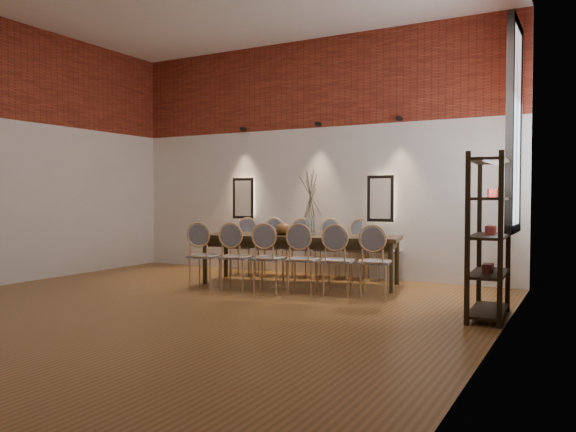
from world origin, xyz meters
The scene contains 30 objects.
floor centered at (0.00, 0.00, -0.01)m, with size 7.00×7.00×0.02m, color brown.
wall_back centered at (0.00, 3.55, 2.00)m, with size 7.00×0.10×4.00m, color silver.
wall_right centered at (3.55, 0.00, 2.00)m, with size 0.10×7.00×4.00m, color silver.
brick_band_back centered at (0.00, 3.48, 3.25)m, with size 7.00×0.02×1.50m, color maroon.
niche_left centered at (-1.30, 3.45, 1.30)m, with size 0.36×0.06×0.66m, color #FFEAC6.
niche_right centered at (1.30, 3.45, 1.30)m, with size 0.36×0.06×0.66m, color #FFEAC6.
spot_fixture_left centered at (-1.30, 3.42, 2.55)m, with size 0.08×0.08×0.10m, color black.
spot_fixture_mid centered at (0.20, 3.42, 2.55)m, with size 0.08×0.08×0.10m, color black.
spot_fixture_right centered at (1.60, 3.42, 2.55)m, with size 0.08×0.08×0.10m, color black.
window_glass centered at (3.46, 2.00, 2.15)m, with size 0.02×0.78×2.38m, color silver.
window_frame centered at (3.44, 2.00, 2.15)m, with size 0.08×0.90×2.50m, color black.
window_mullion centered at (3.44, 2.00, 2.15)m, with size 0.06×0.06×2.40m, color black.
dining_table centered at (0.39, 2.42, 0.38)m, with size 2.97×0.95×0.75m, color #312311.
chair_near_a centered at (-0.68, 1.43, 0.47)m, with size 0.44×0.44×0.94m, color tan, non-canonical shape.
chair_near_b centered at (-0.19, 1.53, 0.47)m, with size 0.44×0.44×0.94m, color tan, non-canonical shape.
chair_near_c centered at (0.29, 1.63, 0.47)m, with size 0.44×0.44×0.94m, color tan, non-canonical shape.
chair_near_d centered at (0.78, 1.72, 0.47)m, with size 0.44×0.44×0.94m, color tan, non-canonical shape.
chair_near_e centered at (1.26, 1.82, 0.47)m, with size 0.44×0.44×0.94m, color tan, non-canonical shape.
chair_near_f centered at (1.75, 1.92, 0.47)m, with size 0.44×0.44×0.94m, color tan, non-canonical shape.
chair_far_a centered at (-0.98, 2.92, 0.47)m, with size 0.44×0.44×0.94m, color tan, non-canonical shape.
chair_far_b centered at (-0.49, 3.01, 0.47)m, with size 0.44×0.44×0.94m, color tan, non-canonical shape.
chair_far_c centered at (-0.01, 3.11, 0.47)m, with size 0.44×0.44×0.94m, color tan, non-canonical shape.
chair_far_d centered at (0.48, 3.21, 0.47)m, with size 0.44×0.44×0.94m, color tan, non-canonical shape.
chair_far_e centered at (0.96, 3.30, 0.47)m, with size 0.44×0.44×0.94m, color tan, non-canonical shape.
chair_far_f centered at (1.45, 3.40, 0.47)m, with size 0.44×0.44×0.94m, color tan, non-canonical shape.
vase centered at (0.54, 2.45, 0.90)m, with size 0.14×0.14×0.30m, color silver.
dried_branches centered at (0.54, 2.45, 1.35)m, with size 0.50×0.50×0.70m, color brown, non-canonical shape.
bowl centered at (0.14, 2.32, 0.84)m, with size 0.24×0.24×0.18m, color brown.
book centered at (0.11, 2.39, 0.77)m, with size 0.26×0.18×0.03m, color #992962.
shelving_rack centered at (3.28, 1.30, 0.90)m, with size 0.38×1.00×1.80m, color black, non-canonical shape.
Camera 1 is at (4.26, -5.13, 1.33)m, focal length 35.00 mm.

